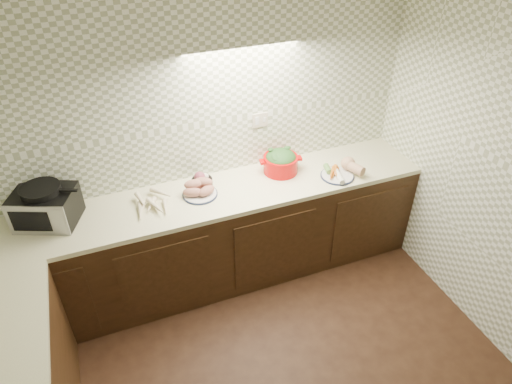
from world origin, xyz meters
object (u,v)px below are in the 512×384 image
object	(u,v)px
parsnip_pile	(154,202)
sweet_potato_plate	(199,189)
toaster_oven	(45,206)
onion_bowl	(202,180)
veg_plate	(342,169)
dutch_oven	(281,162)

from	to	relation	value
parsnip_pile	sweet_potato_plate	size ratio (longest dim) A/B	1.10
toaster_oven	onion_bowl	xyz separation A→B (m)	(1.16, 0.04, -0.09)
onion_bowl	veg_plate	distance (m)	1.17
onion_bowl	dutch_oven	distance (m)	0.68
sweet_potato_plate	veg_plate	world-z (taller)	veg_plate
dutch_oven	veg_plate	xyz separation A→B (m)	(0.46, -0.22, -0.05)
parsnip_pile	onion_bowl	distance (m)	0.43
parsnip_pile	dutch_oven	distance (m)	1.09
parsnip_pile	dutch_oven	size ratio (longest dim) A/B	0.85
parsnip_pile	veg_plate	distance (m)	1.56
parsnip_pile	veg_plate	size ratio (longest dim) A/B	0.88
parsnip_pile	dutch_oven	bearing A→B (deg)	4.10
sweet_potato_plate	veg_plate	size ratio (longest dim) A/B	0.80
onion_bowl	toaster_oven	bearing A→B (deg)	-178.21
toaster_oven	dutch_oven	distance (m)	1.83
dutch_oven	toaster_oven	bearing A→B (deg)	-170.11
onion_bowl	dutch_oven	xyz separation A→B (m)	(0.68, -0.04, 0.05)
dutch_oven	parsnip_pile	bearing A→B (deg)	-165.90
sweet_potato_plate	dutch_oven	size ratio (longest dim) A/B	0.77
toaster_oven	sweet_potato_plate	distance (m)	1.11
parsnip_pile	onion_bowl	size ratio (longest dim) A/B	1.83
parsnip_pile	dutch_oven	world-z (taller)	dutch_oven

